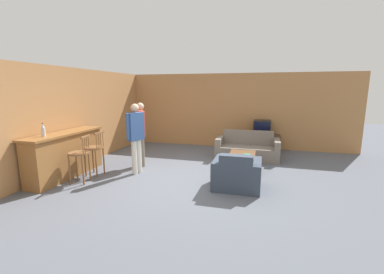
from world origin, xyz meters
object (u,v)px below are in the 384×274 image
Objects in this scene: armchair_near at (237,175)px; tv at (262,127)px; bar_chair_near at (79,156)px; coffee_table at (242,156)px; bar_chair_mid at (94,151)px; person_by_window at (141,130)px; tv_unit at (261,143)px; book_on_table at (247,154)px; person_by_counter at (136,134)px; bottle at (43,130)px; couch_far at (247,149)px.

armchair_near is 3.63m from tv.
bar_chair_near is 3.86m from coffee_table.
person_by_window reaches higher than bar_chair_mid.
armchair_near reaches higher than coffee_table.
armchair_near reaches higher than tv_unit.
book_on_table is 2.80m from person_by_counter.
bar_chair_mid is 5.29m from tv.
bottle is (-4.02, -0.85, 0.91)m from armchair_near.
bottle reaches higher than couch_far.
couch_far is 1.07× the size of person_by_window.
coffee_table is at bearing -101.08° from tv_unit.
couch_far is at bearing 29.98° from person_by_window.
tv_unit reaches higher than book_on_table.
armchair_near is at bearing -7.59° from person_by_counter.
person_by_counter is at bearing -139.60° from couch_far.
armchair_near is at bearing 9.70° from bar_chair_near.
tv_unit is at bearing 90.00° from tv.
bottle is at bearing -167.99° from armchair_near.
book_on_table is 0.12× the size of person_by_window.
person_by_counter reaches higher than person_by_window.
book_on_table is 2.84m from person_by_window.
bar_chair_mid is 5.29m from tv_unit.
coffee_table is 4.61m from bottle.
tv reaches higher than tv_unit.
person_by_window is at bearing 160.47° from armchair_near.
book_on_table is 0.12× the size of person_by_counter.
armchair_near is at bearing -97.46° from tv.
tv_unit is 5.88× the size of book_on_table.
bottle is at bearing -128.10° from bar_chair_mid.
bar_chair_near is at bearing -151.85° from coffee_table.
armchair_near is 0.81× the size of tv_unit.
person_by_counter is (0.91, 0.91, 0.38)m from bar_chair_near.
armchair_near is 3.59m from tv_unit.
tv is at bearing 40.23° from person_by_window.
bar_chair_near reaches higher than couch_far.
person_by_window is (-2.64, 0.94, 0.70)m from armchair_near.
book_on_table is at bearing 19.18° from bar_chair_mid.
person_by_window is (-2.65, -0.30, 0.61)m from coffee_table.
couch_far is at bearing 87.20° from coffee_table.
bottle is 0.17× the size of person_by_window.
tv is 4.07m from person_by_window.
person_by_counter is (-2.61, -0.84, 0.53)m from book_on_table.
book_on_table is (0.14, 1.17, 0.16)m from armchair_near.
bar_chair_near is 0.88× the size of tv_unit.
tv is (0.45, 2.32, 0.43)m from coffee_table.
bottle is at bearing -127.65° from person_by_window.
couch_far is at bearing 41.64° from bar_chair_near.
bar_chair_mid is 4.31m from couch_far.
bar_chair_mid reaches higher than book_on_table.
bar_chair_mid is at bearing -159.19° from coffee_table.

